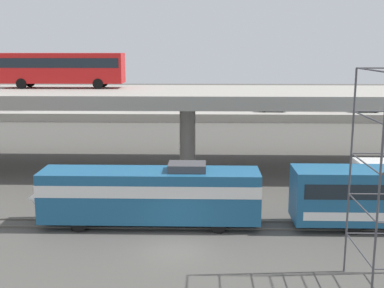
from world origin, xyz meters
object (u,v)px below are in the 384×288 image
at_px(parked_car_4, 324,104).
at_px(transit_bus_on_overpass, 63,67).
at_px(parked_car_3, 142,105).
at_px(parked_car_6, 272,107).
at_px(train_locomotive, 139,193).
at_px(parked_car_0, 366,107).
at_px(service_truck_west, 374,179).
at_px(parked_car_5, 12,105).
at_px(parked_car_1, 176,104).
at_px(parked_car_2, 327,106).

bearing_deg(parked_car_4, transit_bus_on_overpass, -134.34).
relative_size(parked_car_3, parked_car_6, 0.98).
height_order(train_locomotive, parked_car_0, train_locomotive).
bearing_deg(parked_car_0, parked_car_4, -43.85).
bearing_deg(service_truck_west, parked_car_3, -62.23).
distance_m(parked_car_5, parked_car_6, 42.02).
distance_m(parked_car_4, parked_car_6, 10.63).
bearing_deg(parked_car_6, train_locomotive, -107.17).
bearing_deg(parked_car_1, parked_car_0, -6.60).
bearing_deg(train_locomotive, parked_car_3, -83.17).
relative_size(transit_bus_on_overpass, parked_car_3, 2.74).
distance_m(parked_car_0, parked_car_2, 5.90).
height_order(service_truck_west, parked_car_0, service_truck_west).
bearing_deg(parked_car_6, parked_car_1, 167.82).
xyz_separation_m(parked_car_1, parked_car_3, (-5.38, -1.57, 0.00)).
bearing_deg(parked_car_2, train_locomotive, -115.76).
height_order(service_truck_west, parked_car_2, service_truck_west).
bearing_deg(parked_car_3, parked_car_1, 16.26).
height_order(parked_car_2, parked_car_6, same).
height_order(parked_car_1, parked_car_2, same).
bearing_deg(parked_car_0, parked_car_3, -3.09).
xyz_separation_m(train_locomotive, parked_car_2, (23.85, 49.43, -0.11)).
bearing_deg(parked_car_0, train_locomotive, 58.32).
relative_size(parked_car_0, parked_car_3, 0.99).
relative_size(parked_car_5, parked_car_6, 1.02).
bearing_deg(transit_bus_on_overpass, parked_car_5, 119.31).
distance_m(transit_bus_on_overpass, parked_car_5, 36.30).
height_order(train_locomotive, parked_car_2, train_locomotive).
relative_size(service_truck_west, parked_car_6, 1.51).
relative_size(train_locomotive, parked_car_2, 3.47).
distance_m(service_truck_west, parked_car_2, 43.95).
xyz_separation_m(transit_bus_on_overpass, parked_car_0, (39.32, 29.74, -7.44)).
distance_m(transit_bus_on_overpass, parked_car_1, 35.27).
relative_size(transit_bus_on_overpass, service_truck_west, 1.76).
xyz_separation_m(parked_car_0, parked_car_3, (-35.51, 1.92, 0.00)).
height_order(parked_car_1, parked_car_5, same).
relative_size(parked_car_2, parked_car_4, 0.98).
relative_size(train_locomotive, parked_car_0, 3.46).
distance_m(train_locomotive, service_truck_west, 18.13).
relative_size(parked_car_0, parked_car_2, 1.00).
bearing_deg(transit_bus_on_overpass, parked_car_6, 50.54).
height_order(parked_car_5, parked_car_6, same).
bearing_deg(parked_car_1, transit_bus_on_overpass, -105.45).
relative_size(parked_car_1, parked_car_4, 1.03).
distance_m(train_locomotive, parked_car_4, 58.26).
height_order(transit_bus_on_overpass, parked_car_0, transit_bus_on_overpass).
xyz_separation_m(parked_car_2, parked_car_4, (0.41, 3.53, -0.00)).
bearing_deg(parked_car_4, parked_car_1, -176.32).
bearing_deg(parked_car_4, parked_car_2, -96.62).
bearing_deg(parked_car_5, parked_car_0, 178.75).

